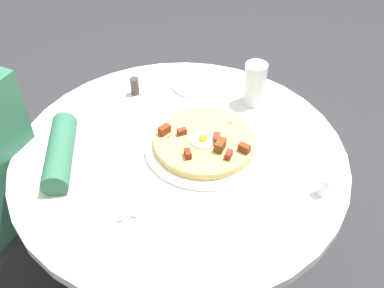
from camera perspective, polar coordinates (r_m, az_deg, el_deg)
ground_plane at (r=1.79m, az=-1.16°, el=-17.66°), size 6.00×6.00×0.00m
dining_table at (r=1.35m, az=-1.47°, el=-6.09°), size 0.93×0.93×0.70m
pizza_plate at (r=1.24m, az=1.59°, el=-0.21°), size 0.34×0.34×0.01m
breakfast_pizza at (r=1.23m, az=1.62°, el=0.37°), size 0.28×0.28×0.05m
bread_plate at (r=1.48m, az=0.29°, el=7.75°), size 0.16×0.16×0.01m
napkin at (r=1.14m, az=-9.38°, el=-6.23°), size 0.22×0.22×0.00m
fork at (r=1.13m, az=-10.29°, el=-6.30°), size 0.14×0.14×0.00m
knife at (r=1.14m, az=-8.53°, el=-5.85°), size 0.14×0.14×0.00m
water_glass at (r=1.38m, az=8.07°, el=7.69°), size 0.07×0.07×0.14m
salt_shaker at (r=1.15m, az=16.55°, el=-5.17°), size 0.03×0.03×0.06m
pepper_shaker at (r=1.44m, az=-7.37°, el=7.39°), size 0.03×0.03×0.06m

